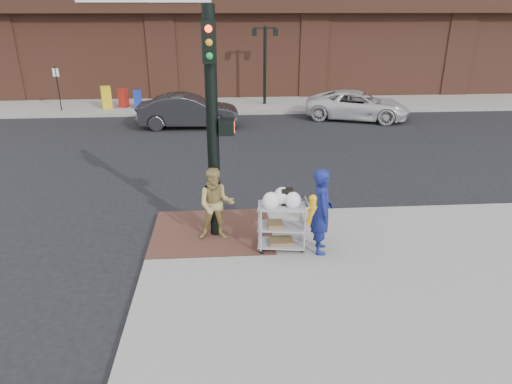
{
  "coord_description": "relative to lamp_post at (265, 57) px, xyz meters",
  "views": [
    {
      "loc": [
        -0.26,
        -8.78,
        5.1
      ],
      "look_at": [
        0.42,
        0.61,
        1.25
      ],
      "focal_mm": 32.0,
      "sensor_mm": 36.0,
      "label": 1
    }
  ],
  "objects": [
    {
      "name": "brick_curb_ramp",
      "position": [
        -2.6,
        -15.1,
        -2.46
      ],
      "size": [
        2.8,
        2.4,
        0.01
      ],
      "primitive_type": "cube",
      "color": "#4C2F23",
      "rests_on": "sidewalk_near"
    },
    {
      "name": "sedan_dark",
      "position": [
        -3.84,
        -4.34,
        -1.88
      ],
      "size": [
        4.51,
        1.69,
        1.47
      ],
      "primitive_type": "imported",
      "rotation": [
        0.0,
        0.0,
        1.54
      ],
      "color": "black",
      "rests_on": "ground"
    },
    {
      "name": "parking_sign",
      "position": [
        -10.5,
        -1.0,
        -1.37
      ],
      "size": [
        0.05,
        0.05,
        2.2
      ],
      "primitive_type": "cylinder",
      "color": "black",
      "rests_on": "sidewalk_far"
    },
    {
      "name": "lamp_post",
      "position": [
        0.0,
        0.0,
        0.0
      ],
      "size": [
        1.32,
        0.22,
        4.0
      ],
      "color": "black",
      "rests_on": "sidewalk_far"
    },
    {
      "name": "fire_hydrant",
      "position": [
        -0.17,
        -14.82,
        -2.08
      ],
      "size": [
        0.35,
        0.25,
        0.75
      ],
      "color": "yellow",
      "rests_on": "sidewalk_near"
    },
    {
      "name": "newsbox_red",
      "position": [
        -7.48,
        -0.36,
        -1.98
      ],
      "size": [
        0.52,
        0.5,
        0.97
      ],
      "primitive_type": "cube",
      "rotation": [
        0.0,
        0.0,
        -0.39
      ],
      "color": "maroon",
      "rests_on": "sidewalk_far"
    },
    {
      "name": "sidewalk_far",
      "position": [
        10.5,
        16.0,
        -2.54
      ],
      "size": [
        65.0,
        36.0,
        0.15
      ],
      "primitive_type": "cube",
      "color": "gray",
      "rests_on": "ground"
    },
    {
      "name": "utility_cart",
      "position": [
        -1.08,
        -16.01,
        -1.84
      ],
      "size": [
        1.07,
        0.69,
        1.39
      ],
      "color": "#949499",
      "rests_on": "sidewalk_near"
    },
    {
      "name": "traffic_signal_pole",
      "position": [
        -2.48,
        -15.23,
        0.21
      ],
      "size": [
        0.61,
        0.51,
        5.0
      ],
      "color": "black",
      "rests_on": "sidewalk_near"
    },
    {
      "name": "newsbox_blue",
      "position": [
        -6.68,
        -0.63,
        -2.01
      ],
      "size": [
        0.42,
        0.39,
        0.92
      ],
      "primitive_type": "cube",
      "rotation": [
        0.0,
        0.0,
        0.1
      ],
      "color": "#182D9E",
      "rests_on": "sidewalk_far"
    },
    {
      "name": "woman_blue",
      "position": [
        -0.24,
        -16.17,
        -1.53
      ],
      "size": [
        0.52,
        0.73,
        1.89
      ],
      "primitive_type": "imported",
      "rotation": [
        0.0,
        0.0,
        1.47
      ],
      "color": "navy",
      "rests_on": "sidewalk_near"
    },
    {
      "name": "pedestrian_tan",
      "position": [
        -2.48,
        -15.45,
        -1.62
      ],
      "size": [
        0.84,
        0.66,
        1.69
      ],
      "primitive_type": "imported",
      "rotation": [
        0.0,
        0.0,
        -0.02
      ],
      "color": "#9F874A",
      "rests_on": "sidewalk_near"
    },
    {
      "name": "minivan_white",
      "position": [
        4.19,
        -3.31,
        -1.94
      ],
      "size": [
        5.31,
        3.7,
        1.35
      ],
      "primitive_type": "imported",
      "rotation": [
        0.0,
        0.0,
        1.24
      ],
      "color": "silver",
      "rests_on": "ground"
    },
    {
      "name": "newsbox_yellow",
      "position": [
        -8.29,
        -0.6,
        -1.9
      ],
      "size": [
        0.59,
        0.56,
        1.14
      ],
      "primitive_type": "cube",
      "rotation": [
        0.0,
        0.0,
        0.34
      ],
      "color": "gold",
      "rests_on": "sidewalk_far"
    },
    {
      "name": "ground",
      "position": [
        -2.0,
        -16.0,
        -2.62
      ],
      "size": [
        220.0,
        220.0,
        0.0
      ],
      "primitive_type": "plane",
      "color": "black",
      "rests_on": "ground"
    }
  ]
}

